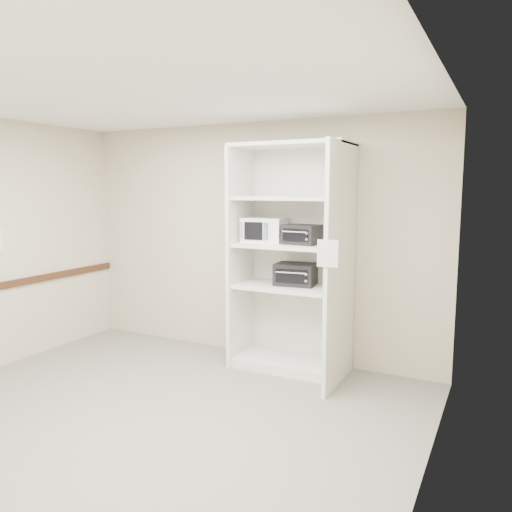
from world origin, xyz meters
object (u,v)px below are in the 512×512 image
at_px(microwave, 264,230).
at_px(toaster_oven_upper, 302,234).
at_px(shelving_unit, 295,266).
at_px(toaster_oven_lower, 296,274).

height_order(microwave, toaster_oven_upper, microwave).
distance_m(shelving_unit, microwave, 0.53).
bearing_deg(toaster_oven_upper, toaster_oven_lower, 158.45).
height_order(shelving_unit, toaster_oven_lower, shelving_unit).
height_order(shelving_unit, toaster_oven_upper, shelving_unit).
distance_m(toaster_oven_upper, toaster_oven_lower, 0.45).
relative_size(shelving_unit, microwave, 5.47).
bearing_deg(microwave, toaster_oven_lower, -2.61).
xyz_separation_m(microwave, toaster_oven_lower, (0.36, 0.02, -0.47)).
bearing_deg(shelving_unit, toaster_oven_upper, 5.92).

